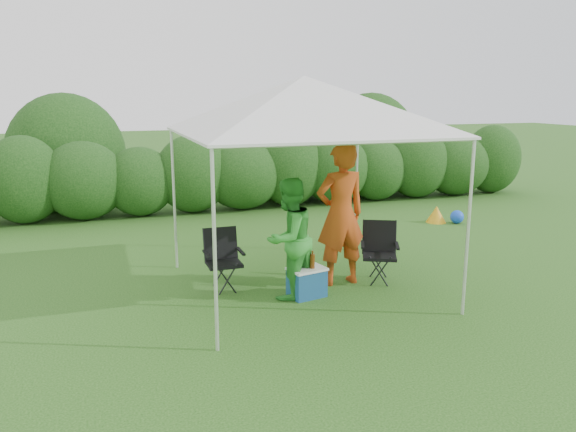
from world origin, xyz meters
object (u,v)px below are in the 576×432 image
object	(u,v)px
chair_left	(223,255)
man	(341,215)
canopy	(304,105)
woman	(289,239)
chair_right	(379,247)
cooler	(307,282)

from	to	relation	value
chair_left	man	world-z (taller)	man
canopy	woman	bearing A→B (deg)	-138.82
chair_right	canopy	bearing A→B (deg)	-155.00
canopy	man	distance (m)	1.58
chair_right	man	size ratio (longest dim) A/B	0.43
chair_left	man	distance (m)	1.70
chair_left	woman	size ratio (longest dim) A/B	0.52
woman	cooler	xyz separation A→B (m)	(0.22, -0.07, -0.59)
canopy	chair_left	distance (m)	2.28
chair_right	chair_left	distance (m)	2.21
chair_left	man	xyz separation A→B (m)	(1.58, -0.34, 0.52)
chair_right	cooler	size ratio (longest dim) A/B	1.59
chair_right	man	distance (m)	0.78
chair_left	canopy	bearing A→B (deg)	-19.88
chair_right	cooler	bearing A→B (deg)	-140.18
canopy	woman	distance (m)	1.72
chair_right	woman	size ratio (longest dim) A/B	0.54
woman	cooler	world-z (taller)	woman
chair_right	chair_left	bearing A→B (deg)	-164.48
cooler	chair_left	bearing A→B (deg)	131.85
canopy	chair_right	size ratio (longest dim) A/B	3.68
canopy	woman	size ratio (longest dim) A/B	1.97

